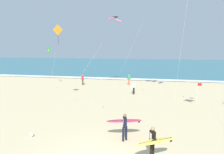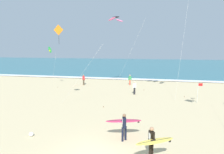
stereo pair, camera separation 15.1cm
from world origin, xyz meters
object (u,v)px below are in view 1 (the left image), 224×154
beach_ball (31,135)px  bystander_red_top (83,80)px  surfer_trailing (124,123)px  kite_diamond_amber_near (60,34)px  surfer_lead (154,141)px  kite_arc_charcoal_mid (115,19)px  bystander_white_top (134,88)px  lifeguard_flag (197,90)px  bystander_green_top (129,80)px  kite_delta_emerald_high (49,50)px

beach_ball → bystander_red_top: bearing=98.3°
surfer_trailing → kite_diamond_amber_near: bearing=138.7°
surfer_lead → kite_arc_charcoal_mid: 20.30m
bystander_white_top → lifeguard_flag: (6.68, -2.24, 0.45)m
kite_diamond_amber_near → kite_arc_charcoal_mid: bearing=69.7°
surfer_trailing → bystander_white_top: (-0.28, 11.56, -0.24)m
beach_ball → bystander_green_top: bearing=76.1°
beach_ball → surfer_trailing: bearing=7.6°
kite_arc_charcoal_mid → kite_delta_emerald_high: bearing=-171.3°
surfer_lead → bystander_red_top: size_ratio=1.25×
kite_arc_charcoal_mid → beach_ball: kite_arc_charcoal_mid is taller
kite_diamond_amber_near → kite_delta_emerald_high: size_ratio=1.34×
kite_diamond_amber_near → kite_delta_emerald_high: (-5.76, 8.28, -1.61)m
bystander_green_top → bystander_white_top: size_ratio=1.00×
kite_diamond_amber_near → kite_delta_emerald_high: kite_diamond_amber_near is taller
surfer_trailing → bystander_red_top: bearing=117.6°
kite_arc_charcoal_mid → bystander_green_top: kite_arc_charcoal_mid is taller
bystander_green_top → bystander_white_top: same height
kite_arc_charcoal_mid → surfer_lead: bearing=-74.1°
bystander_red_top → bystander_green_top: bearing=10.9°
bystander_white_top → bystander_green_top: bearing=101.4°
surfer_trailing → bystander_green_top: (-1.42, 17.20, -0.24)m
kite_delta_emerald_high → bystander_white_top: bearing=-12.8°
surfer_lead → kite_delta_emerald_high: kite_delta_emerald_high is taller
bystander_red_top → beach_ball: (2.41, -16.65, -0.67)m
surfer_lead → bystander_red_top: surfer_lead is taller
kite_arc_charcoal_mid → surfer_trailing: bearing=-78.0°
kite_diamond_amber_near → bystander_white_top: size_ratio=4.89×
surfer_lead → bystander_red_top: bearing=119.3°
kite_arc_charcoal_mid → bystander_white_top: bearing=-54.1°
kite_delta_emerald_high → bystander_red_top: size_ratio=3.64×
bystander_green_top → surfer_lead: bearing=-80.7°
bystander_green_top → lifeguard_flag: bearing=-45.2°
surfer_lead → kite_delta_emerald_high: 22.17m
surfer_trailing → kite_delta_emerald_high: size_ratio=0.40×
bystander_white_top → surfer_lead: bearing=-81.6°
kite_diamond_amber_near → bystander_green_top: (5.52, 11.10, -6.09)m
kite_diamond_amber_near → kite_arc_charcoal_mid: kite_arc_charcoal_mid is taller
surfer_lead → kite_diamond_amber_near: 13.17m
kite_delta_emerald_high → surfer_lead: bearing=-48.5°
kite_delta_emerald_high → lifeguard_flag: kite_delta_emerald_high is taller
surfer_lead → beach_ball: size_ratio=7.09×
kite_diamond_amber_near → kite_delta_emerald_high: bearing=124.8°
bystander_green_top → bystander_white_top: bearing=-78.6°
kite_diamond_amber_near → beach_ball: 9.70m
beach_ball → kite_diamond_amber_near: bearing=98.8°
lifeguard_flag → surfer_lead: bearing=-112.7°
surfer_lead → bystander_green_top: surfer_lead is taller
surfer_lead → bystander_white_top: bearing=98.4°
bystander_white_top → bystander_red_top: 9.09m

